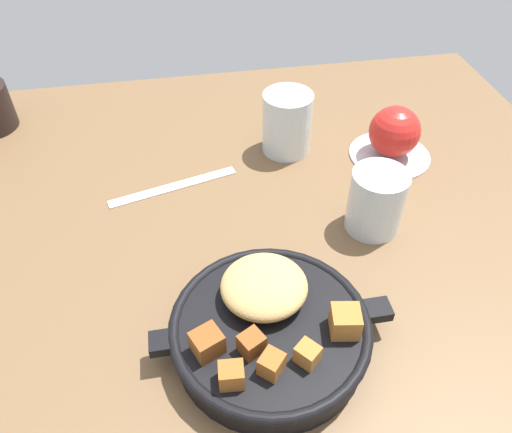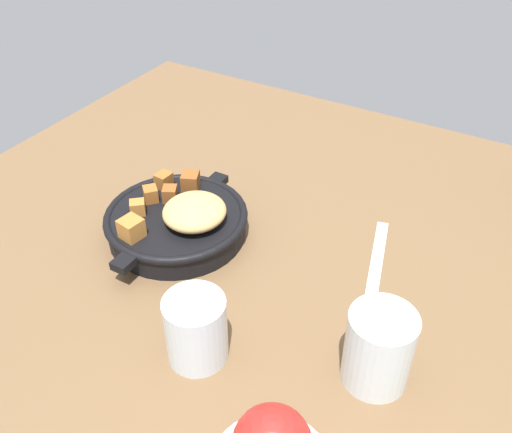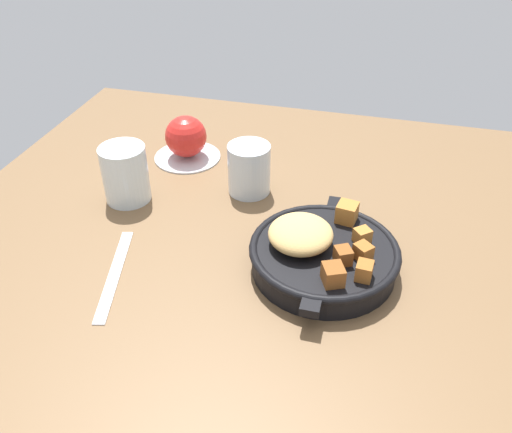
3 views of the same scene
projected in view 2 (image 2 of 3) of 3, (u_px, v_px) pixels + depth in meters
ground_plane at (234, 263)px, 80.13cm from camera, size 102.08×100.64×2.40cm
cast_iron_skillet at (177, 221)px, 81.33cm from camera, size 24.81×20.55×7.11cm
butter_knife at (376, 263)px, 78.02cm from camera, size 18.41×6.23×0.36cm
water_glass_short at (196, 329)px, 63.33cm from camera, size 7.03×7.03×8.48cm
water_glass_tall at (379, 349)px, 60.58cm from camera, size 7.38×7.38×9.41cm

